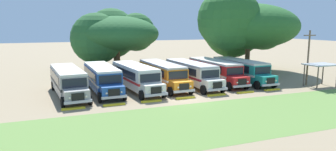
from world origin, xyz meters
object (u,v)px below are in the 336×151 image
broad_shade_tree (113,34)px  waiting_shelter (321,66)px  secondary_tree (242,26)px  parked_bus_slot_5 (215,70)px  parked_bus_slot_1 (102,77)px  parked_bus_slot_3 (163,74)px  utility_pole (308,56)px  parked_bus_slot_2 (135,76)px  parked_bus_slot_4 (191,73)px  parked_bus_slot_0 (68,80)px  parked_bus_slot_6 (241,69)px

broad_shade_tree → waiting_shelter: size_ratio=4.00×
secondary_tree → parked_bus_slot_5: bearing=-141.4°
parked_bus_slot_1 → parked_bus_slot_3: (7.12, 0.02, 0.00)m
parked_bus_slot_5 → utility_pole: size_ratio=1.63×
parked_bus_slot_1 → parked_bus_slot_2: (3.65, -0.55, 0.00)m
parked_bus_slot_1 → waiting_shelter: 25.55m
parked_bus_slot_2 → parked_bus_slot_3: same height
parked_bus_slot_4 → parked_bus_slot_0: bearing=-92.4°
parked_bus_slot_5 → parked_bus_slot_2: bearing=-88.1°
parked_bus_slot_3 → secondary_tree: secondary_tree is taller
parked_bus_slot_2 → secondary_tree: secondary_tree is taller
parked_bus_slot_5 → secondary_tree: bearing=126.9°
parked_bus_slot_0 → secondary_tree: size_ratio=0.65×
broad_shade_tree → secondary_tree: (18.63, -7.37, 1.33)m
parked_bus_slot_4 → parked_bus_slot_6: bearing=87.5°
parked_bus_slot_3 → broad_shade_tree: 15.18m
parked_bus_slot_4 → utility_pole: 14.21m
parked_bus_slot_3 → broad_shade_tree: size_ratio=0.76×
parked_bus_slot_0 → broad_shade_tree: size_ratio=0.76×
parked_bus_slot_1 → parked_bus_slot_6: bearing=86.7°
parked_bus_slot_2 → parked_bus_slot_6: size_ratio=1.01×
parked_bus_slot_3 → waiting_shelter: bearing=66.5°
parked_bus_slot_0 → parked_bus_slot_2: size_ratio=1.00×
broad_shade_tree → secondary_tree: size_ratio=0.86×
parked_bus_slot_6 → secondary_tree: 10.58m
parked_bus_slot_4 → utility_pole: size_ratio=1.64×
parked_bus_slot_0 → secondary_tree: bearing=100.9°
parked_bus_slot_5 → utility_pole: 11.24m
parked_bus_slot_3 → waiting_shelter: 18.79m
parked_bus_slot_5 → parked_bus_slot_1: bearing=-91.2°
utility_pole → parked_bus_slot_4: bearing=159.4°
utility_pole → parked_bus_slot_5: bearing=149.7°
parked_bus_slot_5 → waiting_shelter: bearing=55.0°
parked_bus_slot_5 → broad_shade_tree: broad_shade_tree is taller
parked_bus_slot_2 → waiting_shelter: (20.99, -6.18, 0.87)m
parked_bus_slot_2 → parked_bus_slot_4: size_ratio=1.01×
parked_bus_slot_1 → parked_bus_slot_5: bearing=88.7°
parked_bus_slot_0 → utility_pole: 27.93m
secondary_tree → parked_bus_slot_1: bearing=-163.1°
parked_bus_slot_3 → parked_bus_slot_4: bearing=78.8°
parked_bus_slot_1 → parked_bus_slot_4: (10.64, -0.52, 0.00)m
parked_bus_slot_4 → waiting_shelter: 15.33m
parked_bus_slot_3 → parked_bus_slot_5: (7.14, 0.08, 0.00)m
parked_bus_slot_1 → waiting_shelter: bearing=73.0°
secondary_tree → waiting_shelter: bearing=-82.5°
parked_bus_slot_0 → broad_shade_tree: bearing=147.4°
parked_bus_slot_6 → secondary_tree: size_ratio=0.64×
parked_bus_slot_6 → parked_bus_slot_2: bearing=-90.7°
parked_bus_slot_4 → parked_bus_slot_2: bearing=-92.6°
parked_bus_slot_4 → parked_bus_slot_6: same height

